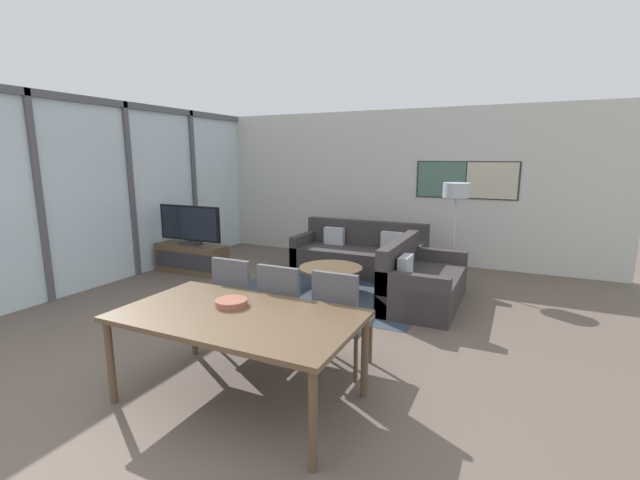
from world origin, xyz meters
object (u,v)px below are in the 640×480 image
object	(u,v)px
television	(190,225)
sofa_side	(419,283)
tv_console	(192,258)
dining_chair_left	(239,298)
coffee_table	(331,273)
floor_lamp	(456,197)
dining_table	(238,321)
dining_chair_right	(340,316)
fruit_bowl	(231,302)
dining_chair_centre	(285,308)
sofa_main	(360,256)

from	to	relation	value
television	sofa_side	bearing A→B (deg)	1.25
tv_console	dining_chair_left	distance (m)	3.30
coffee_table	floor_lamp	size ratio (longest dim) A/B	0.59
sofa_side	dining_table	bearing A→B (deg)	165.18
coffee_table	dining_chair_left	distance (m)	2.13
tv_console	coffee_table	world-z (taller)	tv_console
sofa_side	dining_chair_right	size ratio (longest dim) A/B	1.69
dining_table	dining_chair_right	bearing A→B (deg)	53.89
dining_table	fruit_bowl	distance (m)	0.22
dining_chair_centre	tv_console	bearing A→B (deg)	145.14
television	sofa_main	world-z (taller)	television
coffee_table	floor_lamp	xyz separation A→B (m)	(1.53, 1.22, 1.07)
tv_console	dining_chair_left	bearing A→B (deg)	-39.84
dining_chair_right	dining_chair_left	bearing A→B (deg)	178.99
tv_console	dining_table	xyz separation A→B (m)	(3.08, -2.89, 0.44)
sofa_side	fruit_bowl	xyz separation A→B (m)	(-0.94, -2.85, 0.49)
floor_lamp	coffee_table	bearing A→B (deg)	-141.35
tv_console	coffee_table	distance (m)	2.60
dining_table	sofa_side	bearing A→B (deg)	75.18
tv_console	coffee_table	xyz separation A→B (m)	(2.60, 0.01, 0.04)
tv_console	television	xyz separation A→B (m)	(0.00, 0.00, 0.58)
television	fruit_bowl	size ratio (longest dim) A/B	4.65
dining_chair_centre	sofa_main	bearing A→B (deg)	97.99
dining_table	coffee_table	bearing A→B (deg)	99.36
dining_chair_left	floor_lamp	distance (m)	3.79
tv_console	television	world-z (taller)	television
coffee_table	dining_table	world-z (taller)	dining_table
dining_table	floor_lamp	distance (m)	4.30
television	dining_table	distance (m)	4.22
fruit_bowl	floor_lamp	size ratio (longest dim) A/B	0.17
sofa_main	dining_chair_left	distance (m)	3.37
floor_lamp	tv_console	bearing A→B (deg)	-163.41
television	fruit_bowl	distance (m)	4.02
sofa_main	dining_table	bearing A→B (deg)	-83.43
dining_table	dining_chair_centre	world-z (taller)	dining_chair_centre
dining_table	tv_console	bearing A→B (deg)	136.84
sofa_main	coffee_table	xyz separation A→B (m)	(0.00, -1.25, 0.01)
dining_table	dining_chair_centre	distance (m)	0.76
sofa_main	fruit_bowl	xyz separation A→B (m)	(0.33, -4.02, 0.49)
sofa_side	dining_chair_left	world-z (taller)	dining_chair_left
sofa_main	dining_table	distance (m)	4.19
sofa_main	coffee_table	distance (m)	1.25
dining_table	floor_lamp	bearing A→B (deg)	75.66
television	dining_chair_left	xyz separation A→B (m)	(2.52, -2.11, -0.28)
television	dining_table	size ratio (longest dim) A/B	0.65
dining_chair_centre	coffee_table	bearing A→B (deg)	102.50
coffee_table	fruit_bowl	bearing A→B (deg)	-83.31
sofa_side	sofa_main	bearing A→B (deg)	47.23
fruit_bowl	television	bearing A→B (deg)	136.65
coffee_table	dining_chair_centre	distance (m)	2.22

